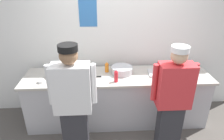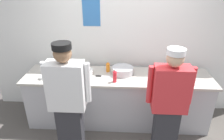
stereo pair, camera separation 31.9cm
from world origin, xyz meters
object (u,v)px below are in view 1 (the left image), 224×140
ramekin_orange_sauce (184,70)px  ramekin_yellow_sauce (41,81)px  squeeze_bottle_spare (107,67)px  deli_cup (81,68)px  chef_center (173,99)px  sheet_tray (164,73)px  plate_stack_rear (85,73)px  squeeze_bottle_primary (116,76)px  chefs_knife (103,77)px  squeeze_bottle_secondary (75,69)px  mixing_bowl_steel (122,70)px  plate_stack_front (54,73)px  chef_near_left (73,103)px

ramekin_orange_sauce → ramekin_yellow_sauce: (-2.30, -0.27, 0.00)m
squeeze_bottle_spare → deli_cup: size_ratio=1.71×
squeeze_bottle_spare → ramekin_yellow_sauce: squeeze_bottle_spare is taller
ramekin_yellow_sauce → chef_center: bearing=-15.4°
squeeze_bottle_spare → deli_cup: (-0.44, 0.06, -0.03)m
deli_cup → sheet_tray: bearing=-7.9°
plate_stack_rear → squeeze_bottle_spare: size_ratio=1.35×
squeeze_bottle_primary → chefs_knife: squeeze_bottle_primary is taller
plate_stack_rear → squeeze_bottle_secondary: squeeze_bottle_secondary is taller
squeeze_bottle_spare → deli_cup: 0.44m
sheet_tray → deli_cup: bearing=172.1°
deli_cup → ramekin_yellow_sauce: bearing=-146.3°
chef_center → squeeze_bottle_primary: bearing=146.7°
squeeze_bottle_secondary → squeeze_bottle_spare: (0.52, 0.05, -0.00)m
chefs_knife → squeeze_bottle_spare: bearing=69.4°
ramekin_yellow_sauce → mixing_bowl_steel: bearing=11.3°
plate_stack_rear → squeeze_bottle_secondary: bearing=160.3°
plate_stack_front → mixing_bowl_steel: size_ratio=0.63×
chef_center → ramekin_yellow_sauce: 1.92m
plate_stack_front → ramekin_orange_sauce: 2.16m
mixing_bowl_steel → sheet_tray: size_ratio=0.71×
plate_stack_front → sheet_tray: plate_stack_front is taller
plate_stack_rear → ramekin_orange_sauce: plate_stack_rear is taller
deli_cup → chefs_knife: bearing=-33.8°
squeeze_bottle_spare → ramekin_yellow_sauce: size_ratio=1.77×
sheet_tray → ramekin_orange_sauce: 0.38m
chef_near_left → squeeze_bottle_secondary: bearing=94.5°
plate_stack_rear → sheet_tray: size_ratio=0.48×
mixing_bowl_steel → deli_cup: mixing_bowl_steel is taller
sheet_tray → chef_center: bearing=-96.1°
plate_stack_front → squeeze_bottle_spare: bearing=7.7°
mixing_bowl_steel → chef_near_left: bearing=-130.1°
squeeze_bottle_primary → deli_cup: bearing=144.1°
plate_stack_rear → chefs_knife: 0.29m
plate_stack_front → ramekin_yellow_sauce: 0.25m
squeeze_bottle_primary → squeeze_bottle_secondary: squeeze_bottle_primary is taller
ramekin_yellow_sauce → squeeze_bottle_secondary: bearing=29.1°
squeeze_bottle_secondary → deli_cup: squeeze_bottle_secondary is taller
squeeze_bottle_primary → ramekin_yellow_sauce: bearing=178.2°
sheet_tray → squeeze_bottle_secondary: 1.45m
ramekin_orange_sauce → deli_cup: (-1.74, 0.11, 0.03)m
chef_near_left → squeeze_bottle_spare: 1.01m
chef_center → sheet_tray: size_ratio=3.23×
plate_stack_front → ramekin_orange_sauce: (2.15, 0.07, -0.03)m
squeeze_bottle_primary → squeeze_bottle_spare: squeeze_bottle_primary is taller
sheet_tray → deli_cup: 1.38m
squeeze_bottle_secondary → ramekin_orange_sauce: 1.82m
squeeze_bottle_primary → chef_near_left: bearing=-136.8°
mixing_bowl_steel → ramekin_orange_sauce: bearing=0.9°
chefs_knife → sheet_tray: bearing=3.3°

